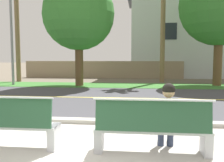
{
  "coord_description": "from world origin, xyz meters",
  "views": [
    {
      "loc": [
        1.14,
        -3.98,
        1.69
      ],
      "look_at": [
        0.32,
        3.45,
        1.0
      ],
      "focal_mm": 40.86,
      "sensor_mm": 36.0,
      "label": 1
    }
  ],
  "objects_px": {
    "bench_right": "(152,129)",
    "seated_person_olive": "(168,115)",
    "streetlamp": "(12,12)",
    "shade_tree_far_left": "(80,9)",
    "bench_left": "(4,124)"
  },
  "relations": [
    {
      "from": "bench_right",
      "to": "seated_person_olive",
      "type": "relative_size",
      "value": 1.61
    },
    {
      "from": "streetlamp",
      "to": "shade_tree_far_left",
      "type": "height_order",
      "value": "streetlamp"
    },
    {
      "from": "streetlamp",
      "to": "seated_person_olive",
      "type": "bearing_deg",
      "value": -51.88
    },
    {
      "from": "bench_right",
      "to": "seated_person_olive",
      "type": "bearing_deg",
      "value": 31.7
    },
    {
      "from": "bench_left",
      "to": "seated_person_olive",
      "type": "distance_m",
      "value": 3.01
    },
    {
      "from": "bench_left",
      "to": "shade_tree_far_left",
      "type": "distance_m",
      "value": 11.27
    },
    {
      "from": "bench_left",
      "to": "streetlamp",
      "type": "relative_size",
      "value": 0.25
    },
    {
      "from": "bench_left",
      "to": "bench_right",
      "type": "height_order",
      "value": "same"
    },
    {
      "from": "bench_right",
      "to": "shade_tree_far_left",
      "type": "relative_size",
      "value": 0.29
    },
    {
      "from": "bench_right",
      "to": "streetlamp",
      "type": "height_order",
      "value": "streetlamp"
    },
    {
      "from": "streetlamp",
      "to": "bench_left",
      "type": "bearing_deg",
      "value": -63.75
    },
    {
      "from": "bench_right",
      "to": "bench_left",
      "type": "bearing_deg",
      "value": 180.0
    },
    {
      "from": "bench_right",
      "to": "streetlamp",
      "type": "xyz_separation_m",
      "value": [
        -8.01,
        10.73,
        4.0
      ]
    },
    {
      "from": "streetlamp",
      "to": "shade_tree_far_left",
      "type": "distance_m",
      "value": 4.32
    },
    {
      "from": "seated_person_olive",
      "to": "shade_tree_far_left",
      "type": "bearing_deg",
      "value": 111.12
    }
  ]
}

